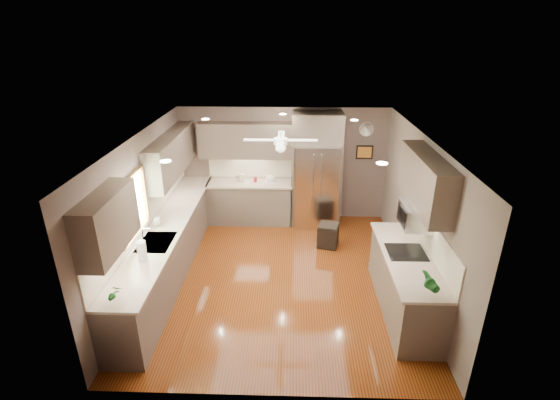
# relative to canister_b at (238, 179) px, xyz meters

# --- Properties ---
(floor) EXTENTS (5.00, 5.00, 0.00)m
(floor) POSITION_rel_canister_b_xyz_m (0.99, -2.21, -1.01)
(floor) COLOR #511A0A
(floor) RESTS_ON ground
(ceiling) EXTENTS (5.00, 5.00, 0.00)m
(ceiling) POSITION_rel_canister_b_xyz_m (0.99, -2.21, 1.49)
(ceiling) COLOR white
(ceiling) RESTS_ON ground
(wall_back) EXTENTS (4.50, 0.00, 4.50)m
(wall_back) POSITION_rel_canister_b_xyz_m (0.99, 0.29, 0.24)
(wall_back) COLOR #66554E
(wall_back) RESTS_ON ground
(wall_front) EXTENTS (4.50, 0.00, 4.50)m
(wall_front) POSITION_rel_canister_b_xyz_m (0.99, -4.71, 0.24)
(wall_front) COLOR #66554E
(wall_front) RESTS_ON ground
(wall_left) EXTENTS (0.00, 5.00, 5.00)m
(wall_left) POSITION_rel_canister_b_xyz_m (-1.26, -2.21, 0.24)
(wall_left) COLOR #66554E
(wall_left) RESTS_ON ground
(wall_right) EXTENTS (0.00, 5.00, 5.00)m
(wall_right) POSITION_rel_canister_b_xyz_m (3.24, -2.21, 0.24)
(wall_right) COLOR #66554E
(wall_right) RESTS_ON ground
(canister_b) EXTENTS (0.12, 0.12, 0.15)m
(canister_b) POSITION_rel_canister_b_xyz_m (0.00, 0.00, 0.00)
(canister_b) COLOR silver
(canister_b) RESTS_ON back_run
(canister_c) EXTENTS (0.12, 0.12, 0.16)m
(canister_c) POSITION_rel_canister_b_xyz_m (0.11, 0.00, 0.02)
(canister_c) COLOR #C3B892
(canister_c) RESTS_ON back_run
(canister_d) EXTENTS (0.08, 0.08, 0.11)m
(canister_d) POSITION_rel_canister_b_xyz_m (0.38, -0.01, -0.01)
(canister_d) COLOR maroon
(canister_d) RESTS_ON back_run
(soap_bottle) EXTENTS (0.11, 0.11, 0.20)m
(soap_bottle) POSITION_rel_canister_b_xyz_m (-1.08, -2.14, 0.03)
(soap_bottle) COLOR white
(soap_bottle) RESTS_ON left_run
(potted_plant_left) EXTENTS (0.14, 0.10, 0.27)m
(potted_plant_left) POSITION_rel_canister_b_xyz_m (-0.97, -4.21, 0.06)
(potted_plant_left) COLOR #195920
(potted_plant_left) RESTS_ON left_run
(potted_plant_right) EXTENTS (0.23, 0.21, 0.35)m
(potted_plant_right) POSITION_rel_canister_b_xyz_m (2.91, -3.92, 0.11)
(potted_plant_right) COLOR #195920
(potted_plant_right) RESTS_ON right_run
(bowl) EXTENTS (0.29, 0.29, 0.06)m
(bowl) POSITION_rel_canister_b_xyz_m (0.71, -0.01, -0.04)
(bowl) COLOR #C3B892
(bowl) RESTS_ON back_run
(left_run) EXTENTS (0.65, 4.70, 1.45)m
(left_run) POSITION_rel_canister_b_xyz_m (-0.97, -2.06, -0.53)
(left_run) COLOR brown
(left_run) RESTS_ON ground
(back_run) EXTENTS (1.85, 0.65, 1.45)m
(back_run) POSITION_rel_canister_b_xyz_m (0.26, -0.01, -0.53)
(back_run) COLOR brown
(back_run) RESTS_ON ground
(uppers) EXTENTS (4.50, 4.70, 0.95)m
(uppers) POSITION_rel_canister_b_xyz_m (0.25, -1.50, 0.86)
(uppers) COLOR brown
(uppers) RESTS_ON wall_left
(window) EXTENTS (0.05, 1.12, 0.92)m
(window) POSITION_rel_canister_b_xyz_m (-1.23, -2.71, 0.54)
(window) COLOR #BFF2B2
(window) RESTS_ON wall_left
(sink) EXTENTS (0.50, 0.70, 0.32)m
(sink) POSITION_rel_canister_b_xyz_m (-0.94, -2.71, -0.10)
(sink) COLOR silver
(sink) RESTS_ON left_run
(refrigerator) EXTENTS (1.06, 0.75, 2.45)m
(refrigerator) POSITION_rel_canister_b_xyz_m (1.69, -0.05, 0.18)
(refrigerator) COLOR silver
(refrigerator) RESTS_ON ground
(right_run) EXTENTS (0.70, 2.20, 1.45)m
(right_run) POSITION_rel_canister_b_xyz_m (2.92, -3.01, -0.53)
(right_run) COLOR brown
(right_run) RESTS_ON ground
(microwave) EXTENTS (0.43, 0.55, 0.34)m
(microwave) POSITION_rel_canister_b_xyz_m (3.01, -2.76, 0.47)
(microwave) COLOR silver
(microwave) RESTS_ON wall_right
(ceiling_fan) EXTENTS (1.18, 1.18, 0.32)m
(ceiling_fan) POSITION_rel_canister_b_xyz_m (0.99, -1.91, 1.32)
(ceiling_fan) COLOR white
(ceiling_fan) RESTS_ON ceiling
(recessed_lights) EXTENTS (2.84, 3.14, 0.01)m
(recessed_lights) POSITION_rel_canister_b_xyz_m (0.95, -1.81, 1.48)
(recessed_lights) COLOR white
(recessed_lights) RESTS_ON ceiling
(wall_clock) EXTENTS (0.30, 0.03, 0.30)m
(wall_clock) POSITION_rel_canister_b_xyz_m (2.74, 0.27, 1.04)
(wall_clock) COLOR white
(wall_clock) RESTS_ON wall_back
(framed_print) EXTENTS (0.36, 0.03, 0.30)m
(framed_print) POSITION_rel_canister_b_xyz_m (2.74, 0.27, 0.54)
(framed_print) COLOR black
(framed_print) RESTS_ON wall_back
(stool) EXTENTS (0.47, 0.47, 0.46)m
(stool) POSITION_rel_canister_b_xyz_m (1.91, -1.09, -0.77)
(stool) COLOR black
(stool) RESTS_ON ground
(paper_towel) EXTENTS (0.13, 0.13, 0.33)m
(paper_towel) POSITION_rel_canister_b_xyz_m (-0.97, -3.24, 0.07)
(paper_towel) COLOR white
(paper_towel) RESTS_ON left_run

